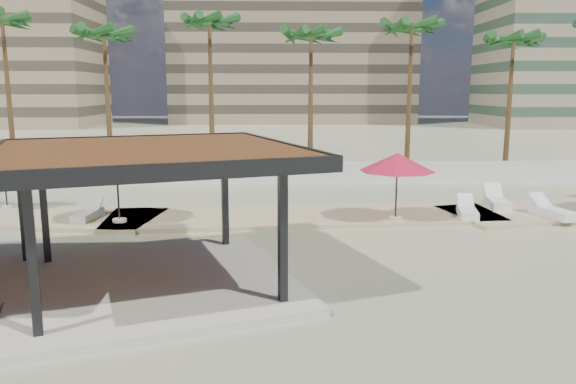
% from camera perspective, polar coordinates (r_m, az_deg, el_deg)
% --- Properties ---
extents(ground, '(200.00, 200.00, 0.00)m').
position_cam_1_polar(ground, '(16.48, -3.91, -8.20)').
color(ground, '#C4B582').
rests_on(ground, ground).
extents(promenade, '(44.45, 7.97, 0.24)m').
position_cam_1_polar(promenade, '(23.89, 1.60, -2.18)').
color(promenade, '#C6B284').
rests_on(promenade, ground).
extents(boundary_wall, '(56.00, 0.30, 1.20)m').
position_cam_1_polar(boundary_wall, '(31.96, -2.82, 1.98)').
color(boundary_wall, silver).
rests_on(boundary_wall, ground).
extents(building_mid, '(38.00, 16.00, 30.40)m').
position_cam_1_polar(building_mid, '(94.11, 0.41, 15.84)').
color(building_mid, '#847259').
rests_on(building_mid, ground).
extents(pavilion_central, '(9.56, 9.56, 3.81)m').
position_cam_1_polar(pavilion_central, '(15.18, -13.82, -1.22)').
color(pavilion_central, beige).
rests_on(pavilion_central, ground).
extents(umbrella_b, '(3.11, 3.11, 2.70)m').
position_cam_1_polar(umbrella_b, '(22.39, -17.04, 2.88)').
color(umbrella_b, beige).
rests_on(umbrella_b, promenade).
extents(umbrella_c, '(3.74, 3.74, 2.65)m').
position_cam_1_polar(umbrella_c, '(22.22, 11.04, 2.96)').
color(umbrella_c, beige).
rests_on(umbrella_c, promenade).
extents(umbrella_f, '(3.03, 3.03, 2.38)m').
position_cam_1_polar(umbrella_f, '(27.04, -26.97, 2.82)').
color(umbrella_f, beige).
rests_on(umbrella_f, promenade).
extents(lounger_a, '(0.84, 1.95, 0.72)m').
position_cam_1_polar(lounger_a, '(23.76, -19.64, -2.13)').
color(lounger_a, white).
rests_on(lounger_a, promenade).
extents(lounger_b, '(1.22, 2.30, 0.83)m').
position_cam_1_polar(lounger_b, '(25.06, 25.26, -1.84)').
color(lounger_b, white).
rests_on(lounger_b, promenade).
extents(lounger_c, '(1.06, 2.13, 0.77)m').
position_cam_1_polar(lounger_c, '(23.91, 17.75, -1.91)').
color(lounger_c, white).
rests_on(lounger_c, promenade).
extents(lounger_d, '(1.12, 2.44, 0.89)m').
position_cam_1_polar(lounger_d, '(26.25, 20.45, -0.95)').
color(lounger_d, white).
rests_on(lounger_d, promenade).
extents(palm_b, '(3.00, 3.00, 10.09)m').
position_cam_1_polar(palm_b, '(37.90, -27.01, 14.76)').
color(palm_b, brown).
rests_on(palm_b, ground).
extents(palm_c, '(3.00, 3.00, 9.23)m').
position_cam_1_polar(palm_c, '(35.19, -18.18, 14.46)').
color(palm_c, brown).
rests_on(palm_c, ground).
extents(palm_d, '(3.00, 3.00, 10.03)m').
position_cam_1_polar(palm_d, '(34.90, -7.98, 16.13)').
color(palm_d, brown).
rests_on(palm_d, ground).
extents(palm_e, '(3.00, 3.00, 9.20)m').
position_cam_1_polar(palm_e, '(34.21, 2.35, 15.03)').
color(palm_e, brown).
rests_on(palm_e, ground).
extents(palm_f, '(3.00, 3.00, 9.71)m').
position_cam_1_polar(palm_f, '(35.37, 12.45, 15.43)').
color(palm_f, brown).
rests_on(palm_f, ground).
extents(palm_g, '(3.00, 3.00, 8.93)m').
position_cam_1_polar(palm_g, '(36.82, 21.92, 13.59)').
color(palm_g, brown).
rests_on(palm_g, ground).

